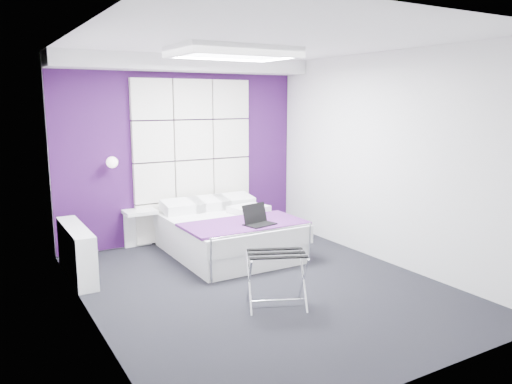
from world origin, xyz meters
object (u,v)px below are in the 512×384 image
Objects in this scene: radiator at (76,252)px; nightstand at (140,212)px; wall_lamp at (111,162)px; laptop at (258,220)px; bed at (228,234)px; luggage_rack at (277,280)px.

radiator is 1.24m from nightstand.
nightstand is (0.34, -0.04, -0.70)m from wall_lamp.
radiator is at bearing 149.36° from laptop.
bed is 1.25m from nightstand.
laptop is (0.50, 1.21, 0.29)m from luggage_rack.
luggage_rack is (-0.38, -1.80, 0.01)m from bed.
bed is (1.92, -0.07, -0.03)m from radiator.
wall_lamp is 0.35× the size of nightstand.
wall_lamp is 0.27× the size of luggage_rack.
nightstand is 0.76× the size of luggage_rack.
radiator is 2.14× the size of luggage_rack.
radiator is at bearing -130.10° from wall_lamp.
wall_lamp reaches higher than bed.
wall_lamp is 2.93m from luggage_rack.
laptop is at bearing 91.41° from luggage_rack.
luggage_rack is 1.55× the size of laptop.
luggage_rack is at bearing -71.19° from wall_lamp.
luggage_rack is (0.56, -2.59, -0.24)m from nightstand.
wall_lamp reaches higher than radiator.
wall_lamp is 0.42× the size of laptop.
luggage_rack is at bearing -124.95° from laptop.
nightstand is at bearing -6.71° from wall_lamp.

